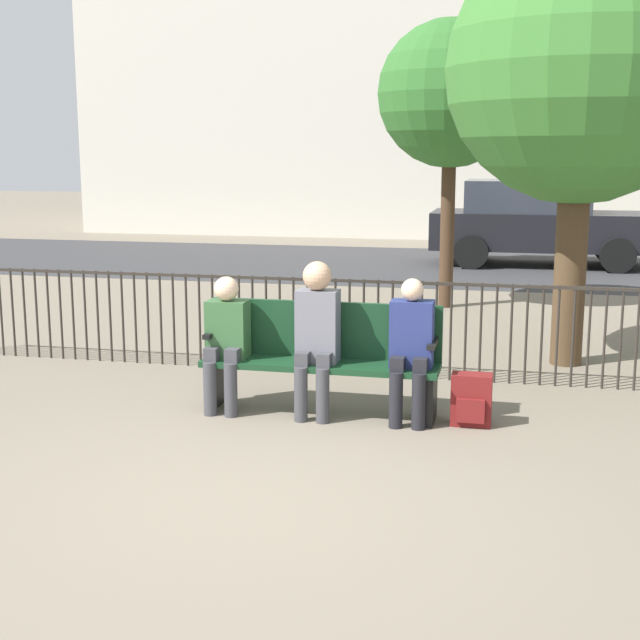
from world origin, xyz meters
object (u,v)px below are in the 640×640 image
backpack (471,400)px  parked_car_0 (539,221)px  tree_0 (581,71)px  park_bench (322,354)px  seated_person_0 (226,336)px  seated_person_2 (411,344)px  tree_1 (451,95)px  seated_person_1 (317,330)px

backpack → parked_car_0: bearing=86.6°
backpack → tree_0: 3.68m
park_bench → backpack: bearing=-4.8°
tree_0 → parked_car_0: bearing=91.3°
seated_person_0 → seated_person_2: size_ratio=0.97×
tree_1 → parked_car_0: tree_1 is taller
park_bench → backpack: 1.28m
tree_0 → seated_person_0: bearing=-140.4°
backpack → tree_0: size_ratio=0.10×
backpack → tree_1: size_ratio=0.11×
park_bench → seated_person_2: seated_person_2 is taller
seated_person_0 → tree_1: bearing=76.3°
park_bench → seated_person_0: size_ratio=1.73×
seated_person_1 → tree_0: bearing=48.5°
seated_person_0 → seated_person_1: 0.78m
parked_car_0 → seated_person_1: bearing=-100.1°
backpack → tree_1: (-0.68, 5.52, 2.70)m
tree_1 → seated_person_0: bearing=-103.7°
tree_0 → parked_car_0: tree_0 is taller
tree_0 → tree_1: (-1.51, 3.18, -0.02)m
tree_0 → parked_car_0: 8.54m
seated_person_1 → backpack: bearing=1.0°
park_bench → backpack: (1.24, -0.10, -0.29)m
tree_0 → seated_person_2: bearing=-119.1°
seated_person_0 → parked_car_0: 10.98m
park_bench → tree_1: 5.95m
seated_person_1 → tree_0: 3.85m
seated_person_1 → tree_0: size_ratio=0.30×
park_bench → seated_person_0: bearing=-170.4°
backpack → tree_0: (0.83, 2.34, 2.72)m
backpack → seated_person_1: bearing=-179.0°
seated_person_1 → tree_0: tree_0 is taller
tree_1 → parked_car_0: 5.66m
seated_person_0 → seated_person_2: 1.55m
park_bench → seated_person_2: size_ratio=1.68×
seated_person_1 → seated_person_2: bearing=-0.5°
park_bench → tree_0: tree_0 is taller
seated_person_2 → seated_person_1: bearing=179.5°
seated_person_2 → tree_0: tree_0 is taller
park_bench → tree_1: bearing=84.0°
backpack → tree_1: tree_1 is taller
seated_person_0 → tree_1: 6.15m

